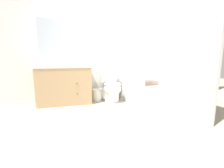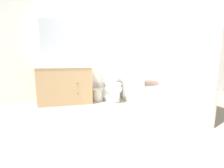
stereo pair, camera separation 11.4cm
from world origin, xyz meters
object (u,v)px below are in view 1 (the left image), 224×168
(bath_mat, at_px, (121,108))
(sink_faucet, at_px, (64,64))
(tissue_box, at_px, (75,64))
(bathtub, at_px, (145,92))
(bath_towel_folded, at_px, (149,82))
(toilet, at_px, (112,87))
(hand_towel_folded, at_px, (42,65))
(wastebasket, at_px, (97,95))
(vanity_cabinet, at_px, (65,85))

(bath_mat, bearing_deg, sink_faucet, 143.16)
(tissue_box, relative_size, bath_mat, 0.32)
(bathtub, distance_m, tissue_box, 1.69)
(bath_towel_folded, bearing_deg, bathtub, 72.74)
(toilet, height_order, hand_towel_folded, hand_towel_folded)
(wastebasket, xyz_separation_m, bath_mat, (0.39, -0.66, -0.14))
(hand_towel_folded, relative_size, bath_towel_folded, 0.82)
(bathtub, bearing_deg, vanity_cabinet, 165.37)
(sink_faucet, relative_size, wastebasket, 0.49)
(wastebasket, distance_m, tissue_box, 0.89)
(sink_faucet, xyz_separation_m, tissue_box, (0.23, -0.19, 0.01))
(vanity_cabinet, bearing_deg, bathtub, -14.63)
(hand_towel_folded, bearing_deg, sink_faucet, 35.34)
(bath_towel_folded, bearing_deg, hand_towel_folded, 159.21)
(hand_towel_folded, bearing_deg, toilet, 1.20)
(bath_mat, bearing_deg, toilet, 94.75)
(toilet, bearing_deg, wastebasket, 163.74)
(tissue_box, bearing_deg, bath_towel_folded, -32.96)
(sink_faucet, xyz_separation_m, bathtub, (1.73, -0.64, -0.61))
(bath_towel_folded, xyz_separation_m, bath_mat, (-0.50, 0.24, -0.54))
(vanity_cabinet, relative_size, tissue_box, 7.75)
(wastebasket, relative_size, bath_mat, 0.62)
(vanity_cabinet, relative_size, bath_towel_folded, 4.24)
(wastebasket, bearing_deg, hand_towel_folded, -173.45)
(sink_faucet, relative_size, hand_towel_folded, 0.63)
(tissue_box, xyz_separation_m, hand_towel_folded, (-0.66, -0.12, -0.02))
(wastebasket, bearing_deg, tissue_box, -178.26)
(vanity_cabinet, distance_m, tissue_box, 0.52)
(sink_faucet, distance_m, hand_towel_folded, 0.52)
(sink_faucet, height_order, hand_towel_folded, sink_faucet)
(sink_faucet, xyz_separation_m, toilet, (1.06, -0.27, -0.54))
(vanity_cabinet, bearing_deg, toilet, -4.75)
(sink_faucet, distance_m, wastebasket, 1.04)
(vanity_cabinet, height_order, bath_mat, vanity_cabinet)
(wastebasket, relative_size, bath_towel_folded, 1.05)
(vanity_cabinet, height_order, tissue_box, tissue_box)
(wastebasket, bearing_deg, bath_mat, -59.34)
(bath_mat, bearing_deg, hand_towel_folded, 161.09)
(sink_faucet, bearing_deg, vanity_cabinet, -90.00)
(hand_towel_folded, xyz_separation_m, bath_mat, (1.53, -0.52, -0.86))
(wastebasket, bearing_deg, vanity_cabinet, -179.04)
(bath_towel_folded, bearing_deg, sink_faucet, 146.17)
(sink_faucet, relative_size, toilet, 0.17)
(vanity_cabinet, relative_size, bathtub, 0.82)
(hand_towel_folded, bearing_deg, tissue_box, 10.00)
(tissue_box, bearing_deg, bath_mat, -36.38)
(wastebasket, xyz_separation_m, tissue_box, (-0.48, -0.01, 0.74))
(wastebasket, height_order, hand_towel_folded, hand_towel_folded)
(bathtub, bearing_deg, wastebasket, 155.49)
(vanity_cabinet, height_order, bath_towel_folded, vanity_cabinet)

